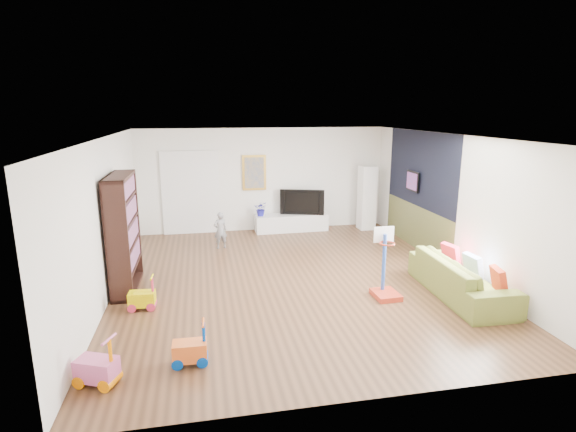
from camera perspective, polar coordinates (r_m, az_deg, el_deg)
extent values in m
cube|color=brown|center=(8.67, 0.52, -8.02)|extent=(6.50, 7.50, 0.00)
cube|color=white|center=(8.09, 0.56, 10.09)|extent=(6.50, 7.50, 0.00)
cube|color=white|center=(11.91, -3.12, 4.62)|extent=(6.50, 0.00, 2.70)
cube|color=silver|center=(4.82, 9.68, -8.98)|extent=(6.50, 0.00, 2.70)
cube|color=white|center=(8.27, -22.10, -0.30)|extent=(0.00, 7.50, 2.70)
cube|color=silver|center=(9.47, 20.18, 1.51)|extent=(0.00, 7.50, 2.70)
cube|color=black|center=(10.58, 16.44, 5.72)|extent=(0.01, 3.20, 1.70)
cube|color=brown|center=(10.84, 15.97, -1.37)|extent=(0.01, 3.20, 1.00)
cube|color=white|center=(11.81, -12.25, 2.78)|extent=(1.45, 0.06, 2.10)
cube|color=gold|center=(11.81, -4.32, 5.51)|extent=(0.62, 0.06, 0.92)
cube|color=#7F3F8C|center=(10.77, 15.54, 4.29)|extent=(0.04, 0.56, 0.46)
cube|color=white|center=(11.95, 0.43, -0.84)|extent=(1.93, 0.52, 0.45)
cube|color=white|center=(12.21, 9.97, 2.30)|extent=(0.42, 0.42, 1.71)
cube|color=black|center=(8.45, -20.15, -2.05)|extent=(0.37, 1.42, 2.07)
imported|color=olive|center=(8.39, 21.11, -7.27)|extent=(0.97, 2.32, 0.67)
cube|color=red|center=(7.85, 12.51, -5.94)|extent=(0.44, 0.53, 1.22)
cube|color=#DDC900|center=(7.72, -18.10, -9.29)|extent=(0.43, 0.28, 0.55)
cube|color=orange|center=(6.02, -12.41, -15.55)|extent=(0.43, 0.27, 0.57)
cube|color=#CF558D|center=(5.95, -23.20, -16.54)|extent=(0.54, 0.45, 0.62)
imported|color=gray|center=(10.52, -8.59, -1.81)|extent=(0.36, 0.28, 0.86)
imported|color=black|center=(11.92, 1.84, 1.88)|extent=(1.16, 0.50, 0.67)
imported|color=#1E1C9B|center=(11.71, -3.43, 0.93)|extent=(0.41, 0.37, 0.38)
cube|color=#B92F16|center=(7.94, 25.19, -7.34)|extent=(0.19, 0.41, 0.39)
cube|color=white|center=(8.45, 22.46, -5.86)|extent=(0.14, 0.41, 0.40)
cube|color=red|center=(8.96, 19.95, -4.55)|extent=(0.18, 0.40, 0.38)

